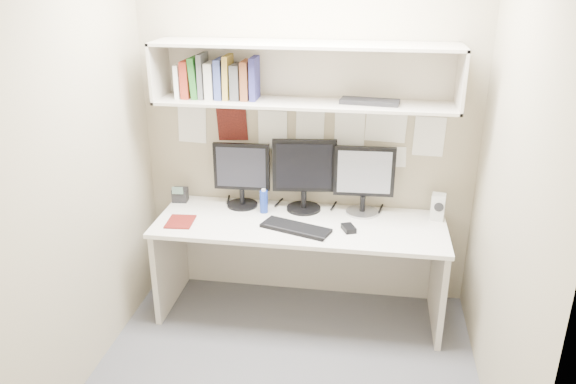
# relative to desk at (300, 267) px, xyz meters

# --- Properties ---
(floor) EXTENTS (2.40, 2.00, 0.01)m
(floor) POSITION_rel_desk_xyz_m (0.00, -0.65, -0.37)
(floor) COLOR #4B4B50
(floor) RESTS_ON ground
(wall_back) EXTENTS (2.40, 0.02, 2.60)m
(wall_back) POSITION_rel_desk_xyz_m (0.00, 0.35, 0.93)
(wall_back) COLOR #9E9278
(wall_back) RESTS_ON ground
(wall_front) EXTENTS (2.40, 0.02, 2.60)m
(wall_front) POSITION_rel_desk_xyz_m (0.00, -1.65, 0.93)
(wall_front) COLOR #9E9278
(wall_front) RESTS_ON ground
(wall_left) EXTENTS (0.02, 2.00, 2.60)m
(wall_left) POSITION_rel_desk_xyz_m (-1.20, -0.65, 0.93)
(wall_left) COLOR #9E9278
(wall_left) RESTS_ON ground
(wall_right) EXTENTS (0.02, 2.00, 2.60)m
(wall_right) POSITION_rel_desk_xyz_m (1.20, -0.65, 0.93)
(wall_right) COLOR #9E9278
(wall_right) RESTS_ON ground
(desk) EXTENTS (2.00, 0.70, 0.73)m
(desk) POSITION_rel_desk_xyz_m (0.00, 0.00, 0.00)
(desk) COLOR white
(desk) RESTS_ON floor
(overhead_hutch) EXTENTS (2.00, 0.38, 0.40)m
(overhead_hutch) POSITION_rel_desk_xyz_m (0.00, 0.21, 1.35)
(overhead_hutch) COLOR beige
(overhead_hutch) RESTS_ON wall_back
(pinned_papers) EXTENTS (1.92, 0.01, 0.48)m
(pinned_papers) POSITION_rel_desk_xyz_m (0.00, 0.34, 0.88)
(pinned_papers) COLOR white
(pinned_papers) RESTS_ON wall_back
(monitor_left) EXTENTS (0.41, 0.22, 0.48)m
(monitor_left) POSITION_rel_desk_xyz_m (-0.46, 0.22, 0.62)
(monitor_left) COLOR black
(monitor_left) RESTS_ON desk
(monitor_center) EXTENTS (0.45, 0.25, 0.53)m
(monitor_center) POSITION_rel_desk_xyz_m (-0.00, 0.22, 0.65)
(monitor_center) COLOR black
(monitor_center) RESTS_ON desk
(monitor_right) EXTENTS (0.42, 0.23, 0.49)m
(monitor_right) POSITION_rel_desk_xyz_m (0.42, 0.22, 0.63)
(monitor_right) COLOR #A5A5AA
(monitor_right) RESTS_ON desk
(keyboard) EXTENTS (0.50, 0.31, 0.02)m
(keyboard) POSITION_rel_desk_xyz_m (-0.01, -0.13, 0.38)
(keyboard) COLOR black
(keyboard) RESTS_ON desk
(mouse) EXTENTS (0.11, 0.13, 0.04)m
(mouse) POSITION_rel_desk_xyz_m (0.34, -0.09, 0.38)
(mouse) COLOR black
(mouse) RESTS_ON desk
(speaker) EXTENTS (0.11, 0.11, 0.18)m
(speaker) POSITION_rel_desk_xyz_m (0.94, 0.19, 0.46)
(speaker) COLOR beige
(speaker) RESTS_ON desk
(blue_bottle) EXTENTS (0.06, 0.06, 0.18)m
(blue_bottle) POSITION_rel_desk_xyz_m (-0.28, 0.12, 0.45)
(blue_bottle) COLOR #163097
(blue_bottle) RESTS_ON desk
(maroon_notebook) EXTENTS (0.19, 0.23, 0.01)m
(maroon_notebook) POSITION_rel_desk_xyz_m (-0.82, -0.14, 0.37)
(maroon_notebook) COLOR #5E1410
(maroon_notebook) RESTS_ON desk
(desk_phone) EXTENTS (0.12, 0.11, 0.13)m
(desk_phone) POSITION_rel_desk_xyz_m (-0.94, 0.22, 0.42)
(desk_phone) COLOR black
(desk_phone) RESTS_ON desk
(book_stack) EXTENTS (0.55, 0.18, 0.30)m
(book_stack) POSITION_rel_desk_xyz_m (-0.59, 0.17, 1.30)
(book_stack) COLOR white
(book_stack) RESTS_ON overhead_hutch
(hutch_tray) EXTENTS (0.40, 0.19, 0.03)m
(hutch_tray) POSITION_rel_desk_xyz_m (0.43, 0.15, 1.19)
(hutch_tray) COLOR black
(hutch_tray) RESTS_ON overhead_hutch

